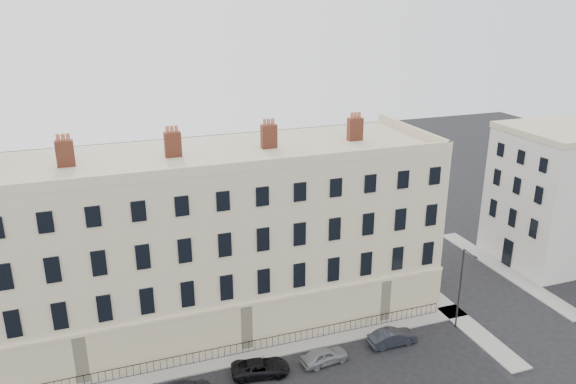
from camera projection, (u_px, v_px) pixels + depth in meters
name	position (u px, v px, depth m)	size (l,w,h in m)	color
ground	(345.00, 377.00, 42.23)	(160.00, 160.00, 0.00)	black
terrace	(226.00, 236.00, 48.48)	(36.22, 12.22, 17.00)	beige
adjacent_building	(553.00, 198.00, 58.92)	(10.00, 10.00, 14.00)	silver
pavement_terrace	(201.00, 365.00, 43.46)	(48.00, 2.00, 0.12)	gray
pavement_east_return	(433.00, 296.00, 53.45)	(2.00, 24.00, 0.12)	gray
pavement_adjacent	(505.00, 271.00, 58.41)	(2.00, 20.00, 0.12)	gray
railings	(249.00, 347.00, 44.93)	(35.00, 0.04, 0.96)	black
car_d	(260.00, 368.00, 42.30)	(2.04, 4.42, 1.23)	black
car_e	(324.00, 356.00, 43.66)	(1.53, 3.80, 1.30)	gray
car_f	(392.00, 337.00, 45.96)	(1.42, 4.08, 1.35)	#1F2129
streetlamp	(461.00, 285.00, 47.19)	(0.31, 1.60, 7.40)	#292A2D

